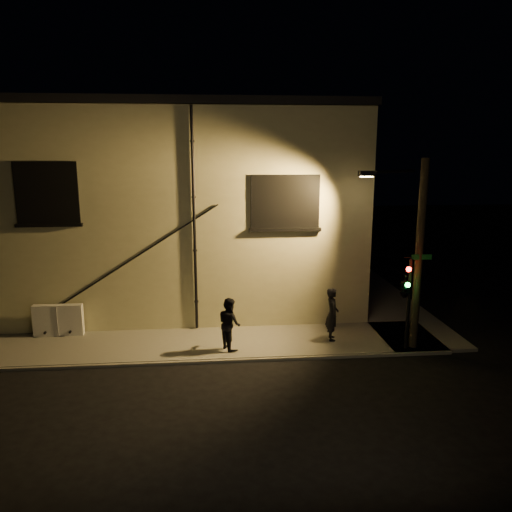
{
  "coord_description": "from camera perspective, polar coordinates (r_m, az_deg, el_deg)",
  "views": [
    {
      "loc": [
        -1.21,
        -15.5,
        6.92
      ],
      "look_at": [
        0.39,
        1.8,
        3.19
      ],
      "focal_mm": 35.0,
      "sensor_mm": 36.0,
      "label": 1
    }
  ],
  "objects": [
    {
      "name": "streetlamp_pole",
      "position": [
        17.74,
        17.73,
        0.66
      ],
      "size": [
        2.01,
        1.38,
        6.65
      ],
      "color": "black",
      "rests_on": "ground"
    },
    {
      "name": "traffic_signal",
      "position": [
        17.58,
        16.69,
        -3.43
      ],
      "size": [
        1.17,
        1.94,
        3.34
      ],
      "color": "black",
      "rests_on": "sidewalk"
    },
    {
      "name": "pedestrian_a",
      "position": [
        18.35,
        8.7,
        -6.57
      ],
      "size": [
        0.52,
        0.74,
        1.93
      ],
      "primitive_type": "imported",
      "rotation": [
        0.0,
        0.0,
        1.48
      ],
      "color": "black",
      "rests_on": "sidewalk"
    },
    {
      "name": "building",
      "position": [
        24.68,
        -9.48,
        6.1
      ],
      "size": [
        16.2,
        12.23,
        8.8
      ],
      "color": "beige",
      "rests_on": "ground"
    },
    {
      "name": "utility_cabinet",
      "position": [
        20.05,
        -21.66,
        -6.82
      ],
      "size": [
        1.79,
        0.3,
        1.18
      ],
      "primitive_type": "cube",
      "color": "silver",
      "rests_on": "sidewalk"
    },
    {
      "name": "ground",
      "position": [
        17.02,
        -0.77,
        -11.89
      ],
      "size": [
        90.0,
        90.0,
        0.0
      ],
      "primitive_type": "plane",
      "color": "black"
    },
    {
      "name": "pedestrian_b",
      "position": [
        17.37,
        -3.05,
        -7.71
      ],
      "size": [
        1.0,
        1.1,
        1.83
      ],
      "primitive_type": "imported",
      "rotation": [
        0.0,
        0.0,
        2.01
      ],
      "color": "black",
      "rests_on": "sidewalk"
    },
    {
      "name": "sidewalk",
      "position": [
        21.18,
        1.6,
        -6.79
      ],
      "size": [
        21.0,
        16.0,
        0.12
      ],
      "color": "slate",
      "rests_on": "ground"
    }
  ]
}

